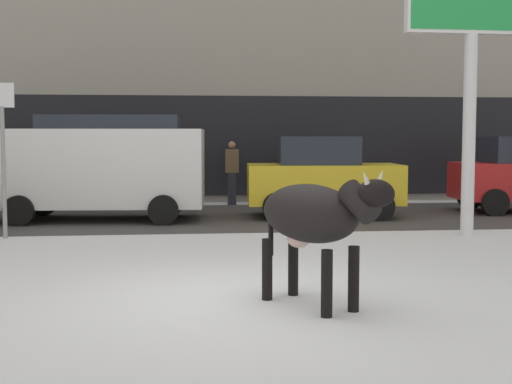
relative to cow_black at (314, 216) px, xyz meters
name	(u,v)px	position (x,y,z in m)	size (l,w,h in m)	color
ground_plane	(239,299)	(-0.77, 0.45, -0.99)	(120.00, 120.00, 0.00)	white
road_strip	(209,217)	(-0.77, 8.74, -0.99)	(60.00, 5.60, 0.01)	#423F3F
cow_black	(314,216)	(0.00, 0.00, 0.00)	(1.35, 1.83, 1.54)	black
billboard	(472,2)	(3.92, 5.17, 3.32)	(2.52, 0.28, 5.56)	silver
car_white_van	(100,164)	(-3.19, 8.39, 0.25)	(4.72, 2.36, 2.32)	white
car_yellow_hatchback	(322,177)	(1.83, 8.51, -0.07)	(3.61, 2.11, 1.86)	gold
pedestrian_near_billboard	(286,172)	(1.45, 11.60, -0.11)	(0.36, 0.24, 1.73)	#282833
pedestrian_by_cars	(232,173)	(-0.03, 11.60, -0.11)	(0.36, 0.24, 1.73)	#282833
street_sign	(3,147)	(-4.62, 5.71, 0.68)	(0.44, 0.08, 2.82)	gray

